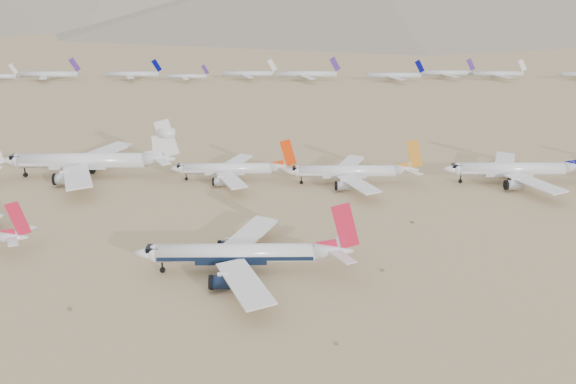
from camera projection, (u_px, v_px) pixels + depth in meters
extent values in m
plane|color=#947D56|center=(280.00, 275.00, 131.96)|extent=(7000.00, 7000.00, 0.00)
cylinder|color=white|center=(236.00, 253.00, 131.48)|extent=(37.12, 4.39, 4.39)
cube|color=#0D1931|center=(236.00, 255.00, 131.66)|extent=(36.38, 4.45, 0.99)
sphere|color=white|center=(156.00, 253.00, 131.28)|extent=(4.39, 4.39, 4.39)
cube|color=black|center=(153.00, 249.00, 130.87)|extent=(3.07, 2.85, 1.10)
cone|color=white|center=(333.00, 251.00, 131.61)|extent=(9.28, 4.39, 4.39)
cube|color=white|center=(245.00, 283.00, 119.51)|extent=(14.34, 22.59, 0.69)
cube|color=white|center=(343.00, 257.00, 127.42)|extent=(5.89, 7.70, 0.26)
cylinder|color=#0D1931|center=(224.00, 282.00, 123.80)|extent=(5.16, 3.16, 3.16)
cube|color=white|center=(251.00, 233.00, 144.02)|extent=(14.34, 22.59, 0.69)
cube|color=white|center=(339.00, 241.00, 135.46)|extent=(5.89, 7.70, 0.26)
cylinder|color=#0D1931|center=(231.00, 247.00, 140.97)|extent=(5.16, 3.16, 3.16)
cube|color=red|center=(345.00, 226.00, 129.47)|extent=(7.04, 0.35, 11.59)
cylinder|color=black|center=(163.00, 270.00, 132.78)|extent=(1.32, 0.55, 1.32)
cylinder|color=black|center=(242.00, 275.00, 130.00)|extent=(1.84, 1.10, 1.84)
cylinder|color=black|center=(244.00, 263.00, 135.78)|extent=(1.84, 1.10, 1.84)
cone|color=white|center=(13.00, 237.00, 141.31)|extent=(7.42, 3.56, 3.56)
cube|color=white|center=(12.00, 241.00, 137.96)|extent=(4.71, 6.16, 0.21)
cube|color=white|center=(24.00, 230.00, 144.40)|extent=(4.71, 6.16, 0.21)
cube|color=red|center=(18.00, 219.00, 139.60)|extent=(5.62, 0.28, 9.27)
cylinder|color=white|center=(511.00, 169.00, 193.35)|extent=(36.54, 4.43, 4.43)
cube|color=silver|center=(511.00, 170.00, 193.54)|extent=(35.81, 4.50, 1.00)
sphere|color=white|center=(458.00, 169.00, 193.16)|extent=(4.43, 4.43, 4.43)
cube|color=black|center=(457.00, 166.00, 192.74)|extent=(3.10, 2.88, 1.11)
cone|color=white|center=(576.00, 168.00, 193.47)|extent=(9.14, 4.43, 4.43)
cube|color=white|center=(535.00, 183.00, 181.53)|extent=(14.11, 22.24, 0.69)
cylinder|color=silver|center=(514.00, 185.00, 185.76)|extent=(5.08, 3.19, 3.19)
cube|color=white|center=(505.00, 160.00, 205.75)|extent=(14.11, 22.24, 0.69)
cube|color=white|center=(576.00, 163.00, 197.27)|extent=(5.80, 7.58, 0.27)
cylinder|color=silver|center=(495.00, 169.00, 202.77)|extent=(5.08, 3.19, 3.19)
cylinder|color=black|center=(460.00, 181.00, 194.67)|extent=(1.33, 0.55, 1.33)
cylinder|color=black|center=(517.00, 183.00, 191.86)|extent=(1.86, 1.11, 1.86)
cylinder|color=black|center=(510.00, 177.00, 197.69)|extent=(1.86, 1.11, 1.86)
cylinder|color=white|center=(347.00, 171.00, 192.46)|extent=(33.25, 4.04, 4.04)
cube|color=silver|center=(347.00, 172.00, 192.63)|extent=(32.59, 4.10, 0.91)
sphere|color=white|center=(298.00, 171.00, 192.29)|extent=(4.04, 4.04, 4.04)
cube|color=black|center=(297.00, 168.00, 191.90)|extent=(2.83, 2.63, 1.01)
cone|color=white|center=(407.00, 170.00, 192.57)|extent=(8.31, 4.04, 4.04)
cube|color=white|center=(359.00, 184.00, 181.70)|extent=(12.84, 20.24, 0.63)
cube|color=white|center=(414.00, 172.00, 188.81)|extent=(5.28, 6.90, 0.24)
cylinder|color=silver|center=(344.00, 186.00, 185.55)|extent=(4.62, 2.91, 2.91)
cube|color=white|center=(350.00, 163.00, 203.75)|extent=(12.84, 20.24, 0.63)
cube|color=white|center=(409.00, 165.00, 196.03)|extent=(5.28, 6.90, 0.24)
cylinder|color=silver|center=(339.00, 171.00, 201.04)|extent=(4.62, 2.91, 2.91)
cube|color=orange|center=(415.00, 154.00, 190.65)|extent=(6.30, 0.32, 10.38)
cylinder|color=black|center=(301.00, 182.00, 193.66)|extent=(1.21, 0.51, 1.21)
cylinder|color=black|center=(351.00, 184.00, 191.10)|extent=(1.70, 1.01, 1.70)
cylinder|color=black|center=(349.00, 179.00, 196.42)|extent=(1.70, 1.01, 1.70)
cylinder|color=white|center=(227.00, 168.00, 196.28)|extent=(30.98, 3.79, 3.79)
cube|color=silver|center=(227.00, 170.00, 196.44)|extent=(30.36, 3.84, 0.85)
sphere|color=white|center=(183.00, 169.00, 196.12)|extent=(3.79, 3.79, 3.79)
cube|color=black|center=(181.00, 166.00, 195.76)|extent=(2.65, 2.46, 0.95)
cone|color=white|center=(282.00, 167.00, 196.39)|extent=(7.75, 3.79, 3.79)
cube|color=white|center=(232.00, 180.00, 186.25)|extent=(11.97, 18.86, 0.58)
cube|color=white|center=(286.00, 169.00, 192.88)|extent=(4.92, 6.43, 0.23)
cylinder|color=silver|center=(220.00, 182.00, 189.84)|extent=(4.30, 2.73, 2.73)
cube|color=white|center=(237.00, 161.00, 206.82)|extent=(11.97, 18.86, 0.58)
cube|color=white|center=(286.00, 163.00, 199.61)|extent=(4.92, 6.43, 0.23)
cylinder|color=silver|center=(225.00, 168.00, 204.29)|extent=(4.30, 2.73, 2.73)
cube|color=#EA3808|center=(288.00, 153.00, 194.60)|extent=(5.87, 0.30, 9.68)
cylinder|color=black|center=(186.00, 179.00, 197.41)|extent=(1.14, 0.47, 1.14)
cylinder|color=black|center=(231.00, 180.00, 195.01)|extent=(1.59, 0.95, 1.59)
cylinder|color=black|center=(232.00, 176.00, 200.00)|extent=(1.59, 0.95, 1.59)
cylinder|color=white|center=(82.00, 160.00, 199.23)|extent=(44.53, 5.33, 5.33)
cube|color=silver|center=(83.00, 162.00, 199.46)|extent=(43.64, 5.41, 1.20)
sphere|color=white|center=(19.00, 161.00, 199.00)|extent=(5.33, 5.33, 5.33)
cube|color=black|center=(16.00, 157.00, 198.50)|extent=(3.73, 3.47, 1.33)
cone|color=white|center=(160.00, 159.00, 199.39)|extent=(11.13, 5.33, 5.33)
cube|color=white|center=(77.00, 177.00, 184.86)|extent=(17.20, 27.10, 0.83)
cube|color=white|center=(163.00, 161.00, 194.36)|extent=(7.07, 9.24, 0.32)
cylinder|color=silver|center=(65.00, 179.00, 190.01)|extent=(6.18, 3.84, 3.84)
cube|color=white|center=(105.00, 151.00, 214.32)|extent=(17.20, 27.10, 0.83)
cube|color=white|center=(168.00, 153.00, 204.01)|extent=(7.07, 9.24, 0.32)
cylinder|color=silver|center=(87.00, 161.00, 210.67)|extent=(6.18, 3.84, 3.84)
cube|color=white|center=(167.00, 138.00, 196.82)|extent=(8.44, 0.43, 13.91)
cylinder|color=white|center=(167.00, 133.00, 196.24)|extent=(5.57, 3.45, 3.45)
cylinder|color=black|center=(26.00, 175.00, 200.82)|extent=(1.60, 0.67, 1.60)
cylinder|color=black|center=(86.00, 177.00, 197.44)|extent=(2.24, 1.33, 2.24)
cylinder|color=black|center=(92.00, 171.00, 204.46)|extent=(2.24, 1.33, 2.24)
cube|color=white|center=(13.00, 69.00, 408.22)|extent=(6.46, 0.32, 8.14)
cylinder|color=silver|center=(49.00, 74.00, 416.46)|extent=(42.24, 4.17, 4.17)
cube|color=#47267E|center=(75.00, 65.00, 414.28)|extent=(8.41, 0.42, 10.60)
cube|color=silver|center=(43.00, 77.00, 406.38)|extent=(11.13, 19.45, 0.42)
cube|color=silver|center=(55.00, 73.00, 426.96)|extent=(11.13, 19.45, 0.42)
cylinder|color=silver|center=(133.00, 74.00, 418.70)|extent=(38.31, 3.79, 3.79)
cube|color=#010466|center=(157.00, 65.00, 416.73)|extent=(7.63, 0.38, 9.61)
cube|color=silver|center=(130.00, 77.00, 409.56)|extent=(10.09, 17.64, 0.38)
cube|color=silver|center=(136.00, 73.00, 428.23)|extent=(10.09, 17.64, 0.38)
cylinder|color=silver|center=(187.00, 76.00, 411.33)|extent=(29.31, 2.90, 2.90)
cube|color=#47267E|center=(205.00, 69.00, 409.82)|extent=(5.84, 0.29, 7.35)
cube|color=silver|center=(185.00, 78.00, 404.34)|extent=(7.72, 13.49, 0.29)
cube|color=silver|center=(188.00, 75.00, 418.62)|extent=(7.72, 13.49, 0.29)
cylinder|color=silver|center=(248.00, 74.00, 420.94)|extent=(38.09, 3.76, 3.76)
cube|color=white|center=(272.00, 65.00, 418.98)|extent=(7.59, 0.38, 9.55)
cube|color=silver|center=(248.00, 76.00, 411.85)|extent=(10.03, 17.53, 0.38)
cube|color=silver|center=(249.00, 73.00, 430.41)|extent=(10.03, 17.53, 0.38)
cylinder|color=silver|center=(307.00, 74.00, 416.76)|extent=(43.94, 4.34, 4.34)
cube|color=#47267E|center=(335.00, 64.00, 414.50)|extent=(8.75, 0.43, 11.02)
cube|color=silver|center=(308.00, 77.00, 406.28)|extent=(11.58, 20.23, 0.43)
cube|color=silver|center=(306.00, 73.00, 427.68)|extent=(11.58, 20.23, 0.43)
cylinder|color=silver|center=(394.00, 75.00, 412.13)|extent=(39.23, 3.88, 3.88)
cube|color=#010466|center=(420.00, 66.00, 410.11)|extent=(7.81, 0.39, 9.84)
cube|color=silver|center=(397.00, 78.00, 402.77)|extent=(10.33, 18.06, 0.39)
cube|color=silver|center=(391.00, 74.00, 421.88)|extent=(10.33, 18.06, 0.39)
cylinder|color=silver|center=(446.00, 73.00, 424.76)|extent=(37.91, 3.75, 3.75)
cube|color=#47267E|center=(471.00, 64.00, 422.81)|extent=(7.55, 0.37, 9.51)
cube|color=silver|center=(450.00, 76.00, 415.72)|extent=(9.99, 17.45, 0.37)
cube|color=silver|center=(443.00, 72.00, 434.19)|extent=(9.99, 17.45, 0.37)
cylinder|color=silver|center=(498.00, 74.00, 420.94)|extent=(37.59, 3.71, 3.71)
cube|color=white|center=(522.00, 65.00, 419.00)|extent=(7.49, 0.37, 9.43)
cube|color=silver|center=(502.00, 76.00, 411.97)|extent=(9.90, 17.30, 0.37)
cube|color=silver|center=(493.00, 73.00, 430.28)|extent=(9.90, 17.30, 0.37)
ellipsoid|color=brown|center=(70.00, 309.00, 117.39)|extent=(0.84, 0.84, 0.46)
ellipsoid|color=brown|center=(163.00, 248.00, 145.09)|extent=(0.98, 0.98, 0.54)
ellipsoid|color=brown|center=(337.00, 343.00, 105.93)|extent=(0.70, 0.70, 0.39)
ellipsoid|color=brown|center=(383.00, 270.00, 133.63)|extent=(0.84, 0.84, 0.46)
ellipsoid|color=brown|center=(413.00, 222.00, 161.34)|extent=(0.98, 0.98, 0.54)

